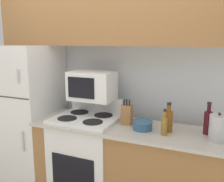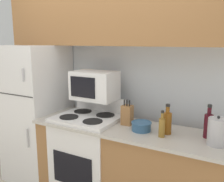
# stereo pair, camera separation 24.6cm
# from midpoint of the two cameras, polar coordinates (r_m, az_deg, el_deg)

# --- Properties ---
(wall_back) EXTENTS (8.00, 0.05, 2.55)m
(wall_back) POSITION_cam_midpoint_polar(r_m,az_deg,el_deg) (2.95, -1.98, 2.18)
(wall_back) COLOR silver
(wall_back) RESTS_ON ground_plane
(lower_cabinets) EXTENTS (1.93, 0.61, 0.91)m
(lower_cabinets) POSITION_cam_midpoint_polar(r_m,az_deg,el_deg) (2.70, 0.58, -17.15)
(lower_cabinets) COLOR #9E6B3D
(lower_cabinets) RESTS_ON ground_plane
(refrigerator) EXTENTS (0.66, 0.72, 1.70)m
(refrigerator) POSITION_cam_midpoint_polar(r_m,az_deg,el_deg) (3.28, -20.39, -5.25)
(refrigerator) COLOR white
(refrigerator) RESTS_ON ground_plane
(upper_cabinets) EXTENTS (2.59, 0.35, 0.59)m
(upper_cabinets) POSITION_cam_midpoint_polar(r_m,az_deg,el_deg) (2.74, -3.95, 16.46)
(upper_cabinets) COLOR #9E6B3D
(upper_cabinets) RESTS_ON refrigerator
(stove) EXTENTS (0.67, 0.59, 1.11)m
(stove) POSITION_cam_midpoint_polar(r_m,az_deg,el_deg) (2.87, -8.33, -14.72)
(stove) COLOR white
(stove) RESTS_ON ground_plane
(microwave) EXTENTS (0.48, 0.32, 0.31)m
(microwave) POSITION_cam_midpoint_polar(r_m,az_deg,el_deg) (2.71, -7.18, 1.18)
(microwave) COLOR white
(microwave) RESTS_ON stove
(knife_block) EXTENTS (0.10, 0.10, 0.26)m
(knife_block) POSITION_cam_midpoint_polar(r_m,az_deg,el_deg) (2.54, 0.66, -5.42)
(knife_block) COLOR #9E6B3D
(knife_block) RESTS_ON lower_cabinets
(bowl) EXTENTS (0.19, 0.19, 0.09)m
(bowl) POSITION_cam_midpoint_polar(r_m,az_deg,el_deg) (2.41, 4.10, -7.79)
(bowl) COLOR #335B84
(bowl) RESTS_ON lower_cabinets
(bottle_whiskey) EXTENTS (0.08, 0.08, 0.28)m
(bottle_whiskey) POSITION_cam_midpoint_polar(r_m,az_deg,el_deg) (2.36, 9.87, -6.67)
(bottle_whiskey) COLOR brown
(bottle_whiskey) RESTS_ON lower_cabinets
(bottle_wine_red) EXTENTS (0.08, 0.08, 0.30)m
(bottle_wine_red) POSITION_cam_midpoint_polar(r_m,az_deg,el_deg) (2.39, 18.38, -6.71)
(bottle_wine_red) COLOR #470F19
(bottle_wine_red) RESTS_ON lower_cabinets
(bottle_vinegar) EXTENTS (0.06, 0.06, 0.24)m
(bottle_vinegar) POSITION_cam_midpoint_polar(r_m,az_deg,el_deg) (2.28, 8.84, -7.73)
(bottle_vinegar) COLOR olive
(bottle_vinegar) RESTS_ON lower_cabinets
(kettle) EXTENTS (0.15, 0.15, 0.25)m
(kettle) POSITION_cam_midpoint_polar(r_m,az_deg,el_deg) (2.26, 20.31, -7.99)
(kettle) COLOR #B7B7BC
(kettle) RESTS_ON lower_cabinets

